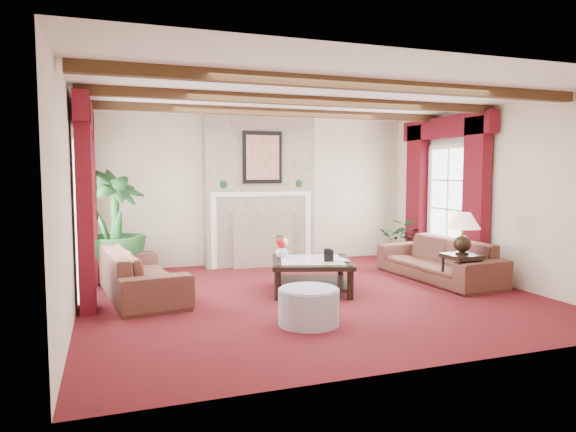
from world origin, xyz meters
name	(u,v)px	position (x,y,z in m)	size (l,w,h in m)	color
floor	(311,296)	(0.00, 0.00, 0.00)	(6.00, 6.00, 0.00)	#4A0D10
ceiling	(312,96)	(0.00, 0.00, 2.70)	(6.00, 6.00, 0.00)	white
back_wall	(256,191)	(0.00, 2.75, 1.35)	(6.00, 0.02, 2.70)	beige
left_wall	(71,202)	(-3.00, 0.00, 1.35)	(0.02, 5.50, 2.70)	beige
right_wall	(491,194)	(3.00, 0.00, 1.35)	(0.02, 5.50, 2.70)	beige
ceiling_beams	(312,101)	(0.00, 0.00, 2.64)	(6.00, 3.00, 0.12)	#3A2312
fireplace	(259,116)	(0.00, 2.55, 2.70)	(2.00, 0.52, 2.70)	tan
french_door_left	(77,139)	(-2.97, 1.00, 2.13)	(0.10, 1.10, 2.16)	white
french_door_right	(451,147)	(2.97, 1.00, 2.13)	(0.10, 1.10, 2.16)	white
curtains_left	(85,108)	(-2.86, 1.00, 2.55)	(0.20, 2.40, 2.55)	#44090F
curtains_right	(446,122)	(2.86, 1.00, 2.55)	(0.20, 2.40, 2.55)	#44090F
sofa_left	(140,265)	(-2.21, 0.77, 0.43)	(0.94, 2.29, 0.87)	black
sofa_right	(438,252)	(2.29, 0.33, 0.43)	(0.76, 2.24, 0.86)	black
potted_palm	(114,250)	(-2.53, 1.91, 0.49)	(1.89, 1.94, 0.97)	black
small_plant	(400,245)	(2.59, 1.94, 0.32)	(1.09, 1.09, 0.63)	black
coffee_table	(311,276)	(0.10, 0.23, 0.23)	(1.11, 1.11, 0.45)	black
side_table	(461,273)	(2.12, -0.47, 0.27)	(0.45, 0.45, 0.54)	black
ottoman	(309,307)	(-0.52, -1.22, 0.20)	(0.68, 0.68, 0.40)	#A5A3B9
table_lamp	(463,233)	(2.12, -0.47, 0.84)	(0.48, 0.48, 0.61)	black
flower_vase	(282,251)	(-0.24, 0.56, 0.55)	(0.21, 0.22, 0.19)	silver
book	(333,252)	(0.34, 0.03, 0.59)	(0.21, 0.03, 0.28)	black
photo_frame_a	(329,256)	(0.25, -0.02, 0.54)	(0.13, 0.02, 0.18)	black
photo_frame_b	(327,253)	(0.40, 0.35, 0.52)	(0.10, 0.02, 0.14)	black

